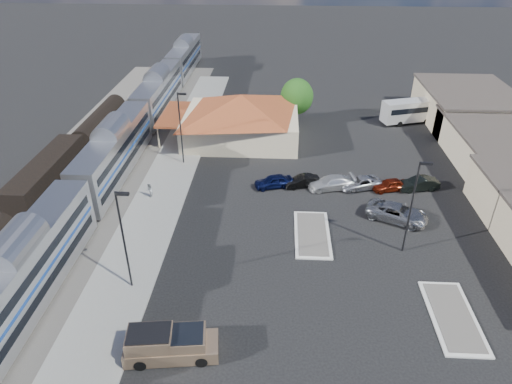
# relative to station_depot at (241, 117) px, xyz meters

# --- Properties ---
(ground) EXTENTS (280.00, 280.00, 0.00)m
(ground) POSITION_rel_station_depot_xyz_m (4.56, -24.00, -3.13)
(ground) COLOR black
(ground) RESTS_ON ground
(railbed) EXTENTS (16.00, 100.00, 0.12)m
(railbed) POSITION_rel_station_depot_xyz_m (-16.44, -16.00, -3.07)
(railbed) COLOR #4C4944
(railbed) RESTS_ON ground
(platform) EXTENTS (5.50, 92.00, 0.18)m
(platform) POSITION_rel_station_depot_xyz_m (-7.44, -18.00, -3.04)
(platform) COLOR gray
(platform) RESTS_ON ground
(passenger_train) EXTENTS (3.00, 104.00, 5.55)m
(passenger_train) POSITION_rel_station_depot_xyz_m (-13.44, -11.49, -0.26)
(passenger_train) COLOR silver
(passenger_train) RESTS_ON ground
(freight_cars) EXTENTS (2.80, 46.00, 4.00)m
(freight_cars) POSITION_rel_station_depot_xyz_m (-19.44, -15.91, -1.21)
(freight_cars) COLOR black
(freight_cars) RESTS_ON ground
(station_depot) EXTENTS (18.35, 12.24, 6.20)m
(station_depot) POSITION_rel_station_depot_xyz_m (0.00, 0.00, 0.00)
(station_depot) COLOR beige
(station_depot) RESTS_ON ground
(traffic_island_south) EXTENTS (3.30, 7.50, 0.21)m
(traffic_island_south) POSITION_rel_station_depot_xyz_m (8.56, -22.00, -3.03)
(traffic_island_south) COLOR silver
(traffic_island_south) RESTS_ON ground
(traffic_island_north) EXTENTS (3.30, 7.50, 0.21)m
(traffic_island_north) POSITION_rel_station_depot_xyz_m (18.56, -32.00, -3.03)
(traffic_island_north) COLOR silver
(traffic_island_north) RESTS_ON ground
(lamp_plat_s) EXTENTS (1.08, 0.25, 9.00)m
(lamp_plat_s) POSITION_rel_station_depot_xyz_m (-6.34, -30.00, 2.21)
(lamp_plat_s) COLOR black
(lamp_plat_s) RESTS_ON ground
(lamp_plat_n) EXTENTS (1.08, 0.25, 9.00)m
(lamp_plat_n) POSITION_rel_station_depot_xyz_m (-6.34, -8.00, 2.21)
(lamp_plat_n) COLOR black
(lamp_plat_n) RESTS_ON ground
(lamp_lot) EXTENTS (1.08, 0.25, 9.00)m
(lamp_lot) POSITION_rel_station_depot_xyz_m (16.66, -24.00, 2.21)
(lamp_lot) COLOR black
(lamp_lot) RESTS_ON ground
(tree_depot) EXTENTS (4.71, 4.71, 6.63)m
(tree_depot) POSITION_rel_station_depot_xyz_m (7.56, 6.00, 0.89)
(tree_depot) COLOR #382314
(tree_depot) RESTS_ON ground
(pickup_truck) EXTENTS (6.52, 3.04, 2.17)m
(pickup_truck) POSITION_rel_station_depot_xyz_m (-1.71, -36.52, -2.10)
(pickup_truck) COLOR #9F8062
(pickup_truck) RESTS_ON ground
(suv) EXTENTS (6.63, 5.10, 1.67)m
(suv) POSITION_rel_station_depot_xyz_m (17.04, -19.01, -2.29)
(suv) COLOR #94969B
(suv) RESTS_ON ground
(coach_bus) EXTENTS (10.84, 5.36, 3.41)m
(coach_bus) POSITION_rel_station_depot_xyz_m (25.29, 7.32, -1.16)
(coach_bus) COLOR silver
(coach_bus) RESTS_ON ground
(person_b) EXTENTS (0.69, 0.85, 1.62)m
(person_b) POSITION_rel_station_depot_xyz_m (-8.47, -16.27, -2.14)
(person_b) COLOR silver
(person_b) RESTS_ON platform
(parked_car_a) EXTENTS (4.55, 2.85, 1.45)m
(parked_car_a) POSITION_rel_station_depot_xyz_m (4.69, -13.13, -2.41)
(parked_car_a) COLOR #0C1440
(parked_car_a) RESTS_ON ground
(parked_car_b) EXTENTS (4.25, 2.51, 1.32)m
(parked_car_b) POSITION_rel_station_depot_xyz_m (7.89, -12.83, -2.47)
(parked_car_b) COLOR black
(parked_car_b) RESTS_ON ground
(parked_car_c) EXTENTS (5.49, 3.12, 1.50)m
(parked_car_c) POSITION_rel_station_depot_xyz_m (11.09, -13.13, -2.38)
(parked_car_c) COLOR silver
(parked_car_c) RESTS_ON ground
(parked_car_d) EXTENTS (5.21, 3.53, 1.32)m
(parked_car_d) POSITION_rel_station_depot_xyz_m (14.29, -12.83, -2.47)
(parked_car_d) COLOR #9A9CA3
(parked_car_d) RESTS_ON ground
(parked_car_e) EXTENTS (4.19, 2.52, 1.34)m
(parked_car_e) POSITION_rel_station_depot_xyz_m (17.49, -13.13, -2.46)
(parked_car_e) COLOR maroon
(parked_car_e) RESTS_ON ground
(parked_car_f) EXTENTS (4.67, 2.43, 1.47)m
(parked_car_f) POSITION_rel_station_depot_xyz_m (20.69, -12.83, -2.40)
(parked_car_f) COLOR black
(parked_car_f) RESTS_ON ground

